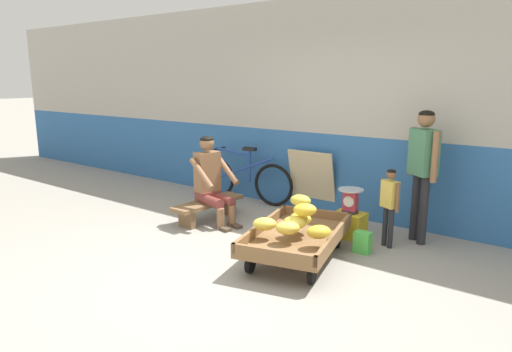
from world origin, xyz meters
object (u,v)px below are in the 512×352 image
weighing_scale (350,200)px  customer_adult (423,162)px  low_bench (208,206)px  customer_child (390,199)px  vendor_seated (211,180)px  banana_cart (297,238)px  sign_board (312,181)px  plastic_crate (349,225)px  bicycle_near_left (244,179)px  shopping_bag (362,242)px

weighing_scale → customer_adult: customer_adult is taller
low_bench → weighing_scale: size_ratio=3.70×
customer_child → weighing_scale: bearing=175.0°
vendor_seated → banana_cart: bearing=-14.7°
sign_board → banana_cart: bearing=-64.8°
sign_board → customer_adult: bearing=-12.1°
plastic_crate → weighing_scale: (0.00, -0.00, 0.30)m
plastic_crate → bicycle_near_left: bicycle_near_left is taller
vendor_seated → sign_board: vendor_seated is taller
sign_board → customer_adult: size_ratio=0.58×
low_bench → bicycle_near_left: 1.07m
low_bench → weighing_scale: (1.80, 0.54, 0.25)m
customer_adult → shopping_bag: customer_adult is taller
plastic_crate → shopping_bag: bearing=-48.5°
customer_child → customer_adult: bearing=59.1°
bicycle_near_left → customer_adult: (2.72, -0.17, 0.60)m
weighing_scale → shopping_bag: 0.61m
weighing_scale → sign_board: size_ratio=0.34×
vendor_seated → shopping_bag: (2.06, 0.17, -0.45)m
weighing_scale → shopping_bag: (0.34, -0.39, -0.33)m
sign_board → vendor_seated: bearing=-123.1°
weighing_scale → shopping_bag: bearing=-48.4°
customer_adult → shopping_bag: bearing=-117.3°
banana_cart → vendor_seated: (-1.58, 0.41, 0.33)m
sign_board → customer_child: customer_child is taller
customer_adult → banana_cart: bearing=-123.2°
plastic_crate → banana_cart: bearing=-98.0°
banana_cart → sign_board: 1.83m
customer_child → banana_cart: bearing=-124.0°
low_bench → shopping_bag: bearing=4.0°
banana_cart → weighing_scale: bearing=82.0°
low_bench → sign_board: 1.52m
bicycle_near_left → customer_adult: customer_adult is taller
customer_adult → customer_child: 0.59m
vendor_seated → bicycle_near_left: vendor_seated is taller
weighing_scale → bicycle_near_left: size_ratio=0.18×
banana_cart → low_bench: 1.72m
low_bench → customer_child: customer_child is taller
vendor_seated → sign_board: size_ratio=1.29×
banana_cart → shopping_bag: size_ratio=6.65×
shopping_bag → low_bench: bearing=-176.0°
vendor_seated → plastic_crate: size_ratio=3.17×
banana_cart → weighing_scale: 1.00m
banana_cart → vendor_seated: bearing=165.3°
vendor_seated → customer_adult: customer_adult is taller
weighing_scale → customer_adult: 0.93m
weighing_scale → shopping_bag: weighing_scale is taller
banana_cart → plastic_crate: (0.14, 0.97, -0.09)m
bicycle_near_left → sign_board: sign_board is taller
vendor_seated → customer_adult: size_ratio=0.75×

